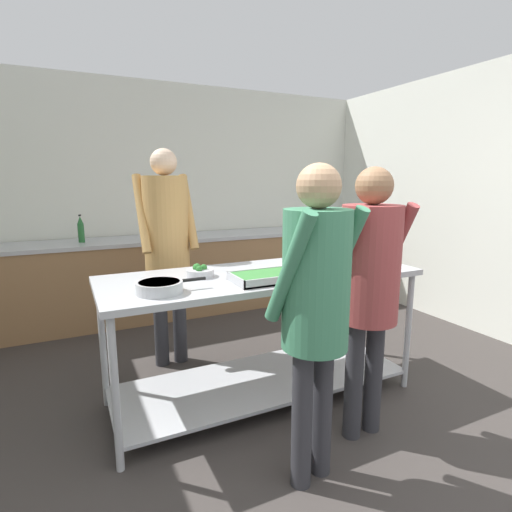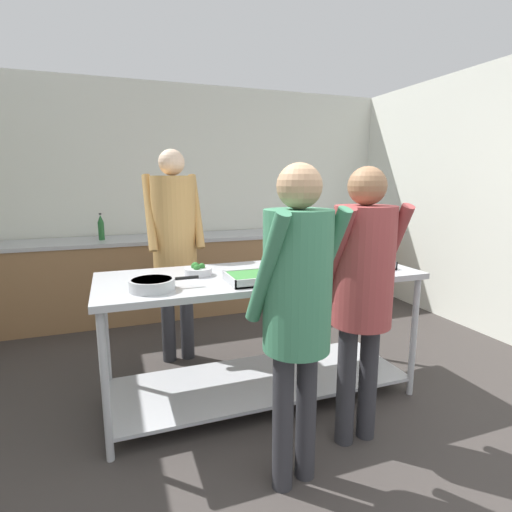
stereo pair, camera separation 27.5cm
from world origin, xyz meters
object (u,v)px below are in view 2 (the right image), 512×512
Objects in this scene: plate_stack at (297,265)px; sauce_pan at (152,284)px; guest_serving_right at (362,279)px; cook_behind_counter at (174,233)px; water_bottle at (101,228)px; broccoli_bowl at (198,271)px; serving_tray_roast at (356,264)px; guest_serving_left at (297,295)px; serving_tray_vegetables at (262,277)px.

sauce_pan is at bearing -165.56° from plate_stack.
guest_serving_right is (0.05, -0.73, 0.07)m from plate_stack.
water_bottle is at bearing 114.98° from cook_behind_counter.
sauce_pan is 2.23× the size of broccoli_bowl.
guest_serving_right is at bearing -22.70° from sauce_pan.
broccoli_bowl is at bearing 136.74° from guest_serving_right.
serving_tray_roast is 0.29× the size of guest_serving_left.
serving_tray_vegetables is at bearing -69.28° from cook_behind_counter.
cook_behind_counter is (-1.17, 0.88, 0.17)m from serving_tray_roast.
serving_tray_vegetables is at bearing -1.61° from sauce_pan.
plate_stack is 1.08m from cook_behind_counter.
cook_behind_counter is 6.21× the size of water_bottle.
cook_behind_counter is at bearing 110.72° from serving_tray_vegetables.
water_bottle is at bearing 129.35° from serving_tray_roast.
broccoli_bowl is at bearing 139.94° from serving_tray_vegetables.
serving_tray_roast is 1.15m from guest_serving_left.
sauce_pan is 1.46m from serving_tray_roast.
guest_serving_right is at bearing 20.74° from guest_serving_left.
guest_serving_right is 3.08m from water_bottle.
guest_serving_right is (0.43, -0.44, 0.06)m from serving_tray_vegetables.
broccoli_bowl is at bearing 107.17° from guest_serving_left.
cook_behind_counter is at bearing 119.23° from guest_serving_right.
plate_stack is at bearing -0.06° from broccoli_bowl.
broccoli_bowl is 0.69× the size of plate_stack.
guest_serving_right is (0.78, -0.73, 0.05)m from broccoli_bowl.
guest_serving_left reaches higher than broccoli_bowl.
serving_tray_vegetables is 1.68× the size of plate_stack.
broccoli_bowl is 0.11× the size of guest_serving_left.
cook_behind_counter is (-0.04, 0.73, 0.16)m from broccoli_bowl.
cook_behind_counter is at bearing 101.13° from guest_serving_left.
guest_serving_left is at bearing -78.87° from cook_behind_counter.
sauce_pan is 1.09m from plate_stack.
cook_behind_counter reaches higher than sauce_pan.
cook_behind_counter is (-0.39, 1.02, 0.17)m from serving_tray_vegetables.
serving_tray_vegetables is 0.25× the size of cook_behind_counter.
cook_behind_counter is at bearing 136.52° from plate_stack.
guest_serving_right reaches higher than serving_tray_roast.
serving_tray_roast is (1.13, -0.15, -0.01)m from broccoli_bowl.
guest_serving_right is at bearing -86.33° from plate_stack.
cook_behind_counter reaches higher than water_bottle.
guest_serving_right reaches higher than water_bottle.
water_bottle reaches higher than sauce_pan.
serving_tray_vegetables is 0.95× the size of serving_tray_roast.
water_bottle reaches higher than serving_tray_vegetables.
cook_behind_counter is at bearing -65.02° from water_bottle.
serving_tray_roast is at bearing -36.96° from cook_behind_counter.
serving_tray_roast is at bearing -50.65° from water_bottle.
serving_tray_vegetables is 0.62m from guest_serving_right.
plate_stack is 2.43m from water_bottle.
serving_tray_vegetables is at bearing -66.89° from water_bottle.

